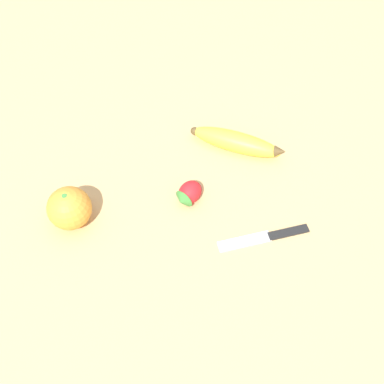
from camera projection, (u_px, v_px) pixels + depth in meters
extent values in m
plane|color=tan|center=(205.00, 182.00, 0.90)|extent=(3.00, 3.00, 0.00)
ellipsoid|color=yellow|center=(237.00, 142.00, 0.93)|extent=(0.19, 0.10, 0.04)
cone|color=brown|center=(280.00, 151.00, 0.91)|extent=(0.03, 0.03, 0.03)
sphere|color=brown|center=(195.00, 131.00, 0.95)|extent=(0.02, 0.02, 0.02)
sphere|color=orange|center=(69.00, 208.00, 0.81)|extent=(0.08, 0.08, 0.08)
cylinder|color=#3D8438|center=(64.00, 196.00, 0.78)|extent=(0.01, 0.01, 0.00)
ellipsoid|color=red|center=(190.00, 192.00, 0.86)|extent=(0.04, 0.05, 0.04)
cone|color=#3D8438|center=(182.00, 201.00, 0.85)|extent=(0.04, 0.01, 0.04)
cube|color=silver|center=(244.00, 241.00, 0.82)|extent=(0.08, 0.09, 0.00)
cube|color=black|center=(290.00, 230.00, 0.83)|extent=(0.06, 0.07, 0.01)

